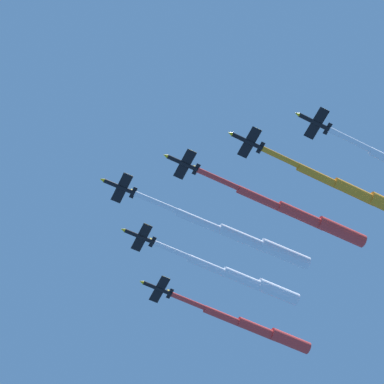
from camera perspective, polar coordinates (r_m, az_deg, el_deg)
jet_lead at (r=254.80m, az=3.13°, el=-2.77°), size 13.55×61.04×3.93m
jet_port_inner at (r=253.76m, az=6.61°, el=-1.41°), size 12.63×59.69×3.82m
jet_starboard_inner at (r=265.43m, az=3.09°, el=-5.20°), size 12.34×54.15×3.92m
jet_port_mid at (r=251.85m, az=9.72°, el=0.04°), size 11.56×54.83×3.96m
jet_starboard_mid at (r=275.58m, az=3.90°, el=-8.14°), size 11.94×53.89×3.95m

